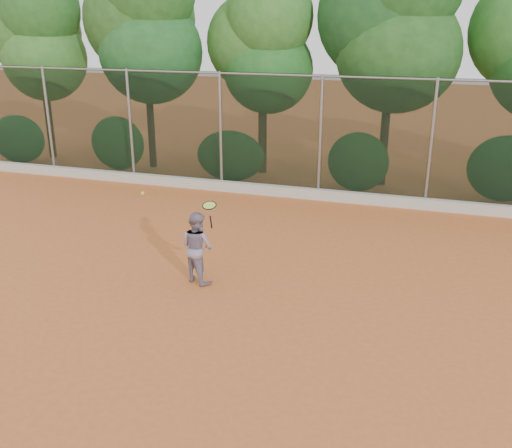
% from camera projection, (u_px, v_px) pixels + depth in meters
% --- Properties ---
extents(ground, '(80.00, 80.00, 0.00)m').
position_uv_depth(ground, '(239.00, 306.00, 10.37)').
color(ground, '#CB6830').
rests_on(ground, ground).
extents(concrete_curb, '(24.00, 0.20, 0.30)m').
position_uv_depth(concrete_curb, '(317.00, 194.00, 16.43)').
color(concrete_curb, beige).
rests_on(concrete_curb, ground).
extents(tennis_player, '(0.86, 0.79, 1.44)m').
position_uv_depth(tennis_player, '(197.00, 247.00, 11.14)').
color(tennis_player, gray).
rests_on(tennis_player, ground).
extents(chainlink_fence, '(24.09, 0.09, 3.50)m').
position_uv_depth(chainlink_fence, '(320.00, 134.00, 16.01)').
color(chainlink_fence, black).
rests_on(chainlink_fence, ground).
extents(foliage_backdrop, '(23.70, 3.63, 7.55)m').
position_uv_depth(foliage_backdrop, '(319.00, 37.00, 17.07)').
color(foliage_backdrop, '#3D2817').
rests_on(foliage_backdrop, ground).
extents(tennis_racket, '(0.30, 0.30, 0.54)m').
position_uv_depth(tennis_racket, '(209.00, 207.00, 10.59)').
color(tennis_racket, black).
rests_on(tennis_racket, ground).
extents(tennis_ball_in_flight, '(0.07, 0.07, 0.07)m').
position_uv_depth(tennis_ball_in_flight, '(142.00, 193.00, 10.48)').
color(tennis_ball_in_flight, '#CFD330').
rests_on(tennis_ball_in_flight, ground).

